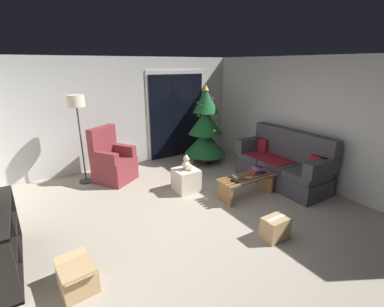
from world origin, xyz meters
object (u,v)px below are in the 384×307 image
Objects in this scene: book_stack at (258,170)px; floor_lamp at (77,110)px; remote_silver at (248,178)px; teddy_bear_cream at (187,164)px; ottoman at (186,180)px; cardboard_box_taped_mid_floor at (275,228)px; coffee_table at (247,183)px; couch at (283,164)px; remote_black at (235,181)px; cell_phone at (260,167)px; christmas_tree at (205,129)px; cardboard_box_open_near_shelf at (78,279)px; armchair at (112,162)px; remote_white at (235,177)px; teddy_bear_chestnut_by_tree at (191,166)px; remote_graphite at (243,179)px.

book_stack is 3.63m from floor_lamp.
remote_silver is 0.34m from book_stack.
teddy_bear_cream is (1.58, -1.45, -0.95)m from floor_lamp.
book_stack is 1.37m from ottoman.
floor_lamp is 4.86× the size of cardboard_box_taped_mid_floor.
teddy_bear_cream is (-0.81, 0.79, 0.29)m from coffee_table.
remote_black is (-1.39, -0.15, 0.01)m from couch.
cell_phone reaches higher than remote_silver.
christmas_tree reaches higher than couch.
couch is at bearing 5.00° from coffee_table.
armchair is at bearing 66.67° from cardboard_box_open_near_shelf.
christmas_tree is 4.42m from cardboard_box_open_near_shelf.
coffee_table is (-1.05, -0.09, -0.14)m from couch.
teddy_bear_cream is (-1.20, -1.15, -0.28)m from christmas_tree.
cell_phone is (0.49, -0.10, 0.13)m from remote_white.
coffee_table is 0.39m from cell_phone.
ottoman is at bearing 103.67° from remote_black.
cell_phone reaches higher than remote_black.
remote_white reaches higher than coffee_table.
christmas_tree is at bearing 73.47° from cardboard_box_taped_mid_floor.
book_stack is 1.96× the size of cell_phone.
christmas_tree is 6.60× the size of teddy_bear_cream.
ottoman is 1.54× the size of teddy_bear_chestnut_by_tree.
cardboard_box_taped_mid_floor is at bearing -96.19° from teddy_bear_chestnut_by_tree.
armchair is (-1.87, 2.03, 0.14)m from coffee_table.
teddy_bear_cream is at bearing -49.29° from armchair.
remote_graphite is at bearing -87.57° from teddy_bear_chestnut_by_tree.
ottoman reaches higher than cardboard_box_taped_mid_floor.
book_stack reaches higher than coffee_table.
cell_phone is at bearing -172.27° from couch.
coffee_table is 0.16m from remote_silver.
remote_black is 0.14× the size of armchair.
teddy_bear_chestnut_by_tree is at bearing 54.03° from teddy_bear_cream.
remote_silver is 1.24m from cardboard_box_taped_mid_floor.
remote_silver is 0.14× the size of armchair.
remote_white is (-0.20, 0.09, 0.14)m from coffee_table.
remote_black is 0.28× the size of cardboard_box_open_near_shelf.
remote_silver is 0.30m from remote_black.
couch is 1.03× the size of christmas_tree.
christmas_tree is at bearing 78.54° from coffee_table.
floor_lamp reaches higher than remote_silver.
cardboard_box_open_near_shelf is at bearing -145.96° from teddy_bear_cream.
remote_black is at bearing -61.20° from teddy_bear_cream.
teddy_bear_chestnut_by_tree is 0.52× the size of cardboard_box_open_near_shelf.
book_stack is (0.62, 0.07, 0.05)m from remote_black.
christmas_tree is at bearing 109.39° from couch.
couch is 1.77× the size of coffee_table.
coffee_table is at bearing -44.47° from ottoman.
couch is 6.81× the size of teddy_bear_chestnut_by_tree.
remote_black is 0.64m from cell_phone.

